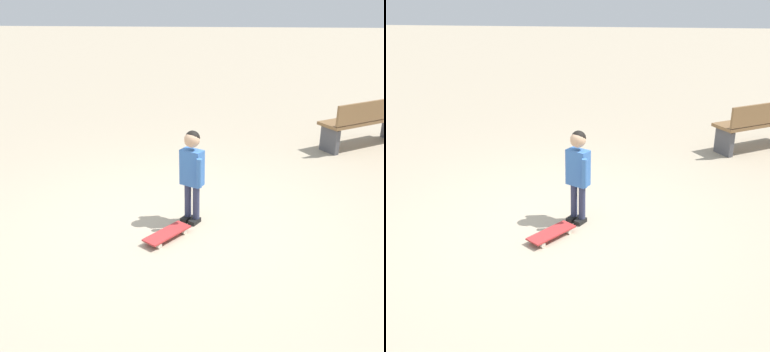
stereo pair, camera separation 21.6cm
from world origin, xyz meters
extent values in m
plane|color=tan|center=(0.00, 0.00, 0.00)|extent=(50.00, 50.00, 0.00)
cylinder|color=#2D3351|center=(0.10, -0.27, 0.24)|extent=(0.08, 0.08, 0.42)
cube|color=black|center=(0.08, -0.25, 0.03)|extent=(0.17, 0.14, 0.05)
cylinder|color=#2D3351|center=(0.16, -0.17, 0.24)|extent=(0.08, 0.08, 0.42)
cube|color=black|center=(0.13, -0.16, 0.03)|extent=(0.17, 0.14, 0.05)
cube|color=#386BB7|center=(0.13, -0.22, 0.65)|extent=(0.24, 0.28, 0.40)
cylinder|color=#386BB7|center=(-0.03, -0.30, 0.65)|extent=(0.06, 0.06, 0.32)
cylinder|color=#386BB7|center=(0.26, -0.11, 0.65)|extent=(0.06, 0.06, 0.32)
sphere|color=tan|center=(0.13, -0.22, 0.96)|extent=(0.17, 0.17, 0.17)
sphere|color=black|center=(0.14, -0.22, 0.98)|extent=(0.16, 0.16, 0.16)
cube|color=#B22D2D|center=(-0.29, 0.02, 0.07)|extent=(0.56, 0.49, 0.02)
cube|color=#B7B7BC|center=(-0.44, 0.14, 0.05)|extent=(0.09, 0.11, 0.02)
cube|color=#B7B7BC|center=(-0.13, -0.10, 0.05)|extent=(0.09, 0.11, 0.02)
cylinder|color=beige|center=(-0.49, 0.08, 0.03)|extent=(0.06, 0.06, 0.06)
cylinder|color=beige|center=(-0.40, 0.20, 0.03)|extent=(0.06, 0.06, 0.06)
cylinder|color=beige|center=(-0.18, -0.16, 0.03)|extent=(0.06, 0.06, 0.06)
cylinder|color=beige|center=(-0.09, -0.04, 0.03)|extent=(0.06, 0.06, 0.06)
cube|color=brown|center=(2.97, -2.84, 0.44)|extent=(1.22, 1.59, 0.05)
cube|color=#4C4C51|center=(2.60, -2.25, 0.20)|extent=(0.34, 0.25, 0.39)
camera|label=1|loc=(-4.62, -0.51, 2.51)|focal=44.25mm
camera|label=2|loc=(-4.61, -0.72, 2.51)|focal=44.25mm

